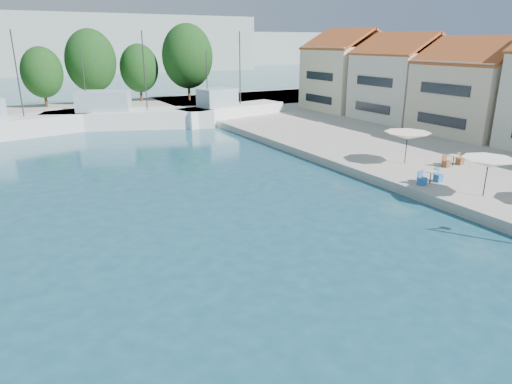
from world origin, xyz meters
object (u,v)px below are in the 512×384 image
umbrella_white (488,163)px  trawler_03 (127,117)px  trawler_02 (0,126)px  umbrella_cream (407,136)px  trawler_04 (229,112)px

umbrella_white → trawler_03: bearing=107.6°
trawler_02 → trawler_03: 11.93m
trawler_03 → umbrella_white: bearing=-51.5°
trawler_02 → umbrella_cream: bearing=-59.4°
trawler_03 → trawler_04: (11.13, -2.10, 0.00)m
umbrella_white → umbrella_cream: (1.65, 7.29, 0.05)m
trawler_02 → trawler_03: bearing=-11.9°
umbrella_cream → umbrella_white: bearing=-102.7°
trawler_04 → umbrella_white: trawler_04 is taller
trawler_03 → umbrella_white: size_ratio=6.34×
trawler_04 → umbrella_white: size_ratio=4.75×
trawler_04 → umbrella_cream: bearing=-98.3°
trawler_04 → umbrella_white: 32.43m
trawler_04 → umbrella_cream: size_ratio=4.25×
trawler_03 → umbrella_cream: 30.02m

